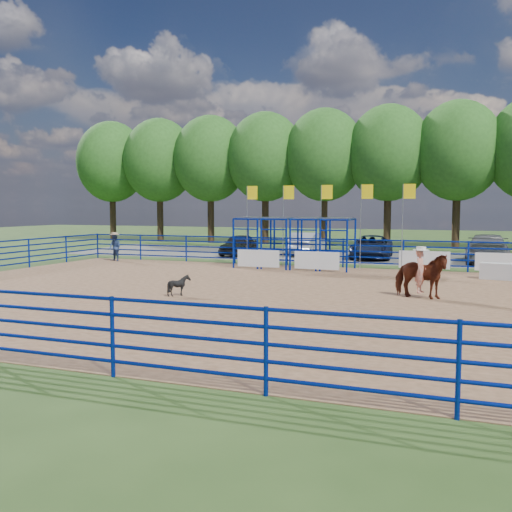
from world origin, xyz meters
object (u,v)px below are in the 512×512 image
Objects in this scene: car_d at (487,248)px; car_b at (307,244)px; announcer_table at (497,271)px; car_c at (372,247)px; spectator_cowboy at (115,247)px; calf at (179,285)px; car_a at (239,245)px; horse_and_rider at (421,272)px.

car_b is at bearing -6.51° from car_d.
announcer_table is at bearing 139.70° from car_b.
car_c is 0.90× the size of car_d.
spectator_cowboy is 0.29× the size of car_d.
calf is 16.92m from car_a.
horse_and_rider is (-2.63, -6.40, 0.54)m from announcer_table.
car_a is at bearing 9.84° from calf.
calf is at bearing -140.02° from announcer_table.
car_b is (9.08, 7.94, -0.10)m from spectator_cowboy.
horse_and_rider reaches higher than car_d.
car_b reaches higher than calf.
announcer_table is 0.26× the size of car_c.
car_c is at bearing 105.51° from horse_and_rider.
spectator_cowboy is at bearing 19.19° from car_d.
car_a is at bearing 131.86° from horse_and_rider.
horse_and_rider reaches higher than car_a.
car_c is (4.32, -0.96, -0.04)m from car_b.
car_b is (4.08, 1.58, 0.06)m from car_a.
car_c is at bearing 129.45° from announcer_table.
spectator_cowboy is 15.11m from car_c.
announcer_table is 20.08m from spectator_cowboy.
horse_and_rider reaches higher than car_c.
horse_and_rider reaches higher than calf.
spectator_cowboy is (-9.50, 9.94, 0.44)m from calf.
car_d reaches higher than car_c.
calf is 0.17× the size of car_b.
spectator_cowboy is 0.32× the size of car_c.
horse_and_rider reaches higher than announcer_table.
car_b is at bearing 162.64° from car_c.
car_d reaches higher than car_b.
car_c is at bearing 166.68° from car_b.
horse_and_rider is 18.61m from car_a.
spectator_cowboy is at bearing 176.87° from announcer_table.
car_a reaches higher than announcer_table.
announcer_table is 1.75× the size of calf.
car_a is at bearing 153.63° from announcer_table.
car_a is 4.37m from car_b.
car_c is (13.40, 6.98, -0.13)m from spectator_cowboy.
horse_and_rider is 17.54m from car_b.
calf is 17.89m from car_b.
spectator_cowboy reaches higher than car_c.
horse_and_rider is at bearing 117.57° from car_b.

